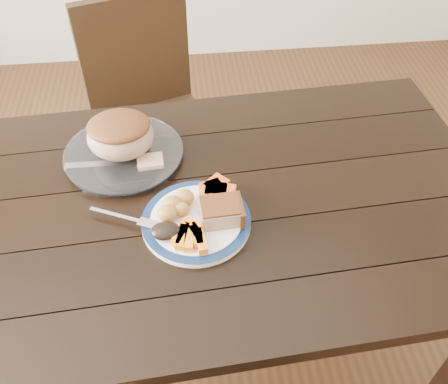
{
  "coord_description": "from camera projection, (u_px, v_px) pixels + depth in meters",
  "views": [
    {
      "loc": [
        -0.01,
        -0.88,
        1.7
      ],
      "look_at": [
        0.08,
        -0.02,
        0.8
      ],
      "focal_mm": 40.0,
      "sensor_mm": 36.0,
      "label": 1
    }
  ],
  "objects": [
    {
      "name": "fork",
      "position": [
        128.0,
        219.0,
        1.22
      ],
      "size": [
        0.17,
        0.09,
        0.0
      ],
      "rotation": [
        0.0,
        0.0,
        -0.43
      ],
      "color": "silver",
      "rests_on": "dinner_plate"
    },
    {
      "name": "carrot_batons",
      "position": [
        191.0,
        236.0,
        1.17
      ],
      "size": [
        0.09,
        0.11,
        0.02
      ],
      "color": "orange",
      "rests_on": "dinner_plate"
    },
    {
      "name": "serving_platter",
      "position": [
        124.0,
        155.0,
        1.4
      ],
      "size": [
        0.32,
        0.32,
        0.02
      ],
      "primitive_type": "cylinder",
      "color": "white",
      "rests_on": "dining_table"
    },
    {
      "name": "pork_slice",
      "position": [
        221.0,
        212.0,
        1.21
      ],
      "size": [
        0.1,
        0.08,
        0.04
      ],
      "primitive_type": "cube",
      "rotation": [
        0.0,
        0.0,
        0.06
      ],
      "color": "tan",
      "rests_on": "dinner_plate"
    },
    {
      "name": "roasted_potatoes",
      "position": [
        176.0,
        206.0,
        1.23
      ],
      "size": [
        0.09,
        0.09,
        0.04
      ],
      "color": "gold",
      "rests_on": "dinner_plate"
    },
    {
      "name": "plate_rim",
      "position": [
        196.0,
        219.0,
        1.23
      ],
      "size": [
        0.27,
        0.27,
        0.02
      ],
      "primitive_type": "torus",
      "color": "#0E2147",
      "rests_on": "dinner_plate"
    },
    {
      "name": "pumpkin_wedges",
      "position": [
        217.0,
        192.0,
        1.26
      ],
      "size": [
        0.1,
        0.09,
        0.04
      ],
      "color": "#F85C1B",
      "rests_on": "dinner_plate"
    },
    {
      "name": "roast_joint",
      "position": [
        121.0,
        137.0,
        1.36
      ],
      "size": [
        0.18,
        0.16,
        0.12
      ],
      "primitive_type": "ellipsoid",
      "color": "tan",
      "rests_on": "serving_platter"
    },
    {
      "name": "carving_knife",
      "position": [
        145.0,
        163.0,
        1.39
      ],
      "size": [
        0.32,
        0.03,
        0.01
      ],
      "rotation": [
        0.0,
        0.0,
        -0.02
      ],
      "color": "silver",
      "rests_on": "dining_table"
    },
    {
      "name": "ground",
      "position": [
        202.0,
        341.0,
        1.83
      ],
      "size": [
        4.0,
        4.0,
        0.0
      ],
      "primitive_type": "plane",
      "color": "#472B16",
      "rests_on": "ground"
    },
    {
      "name": "cut_slice",
      "position": [
        150.0,
        162.0,
        1.36
      ],
      "size": [
        0.07,
        0.06,
        0.02
      ],
      "primitive_type": "cube",
      "rotation": [
        0.0,
        0.0,
        0.07
      ],
      "color": "tan",
      "rests_on": "serving_platter"
    },
    {
      "name": "chair_far",
      "position": [
        150.0,
        108.0,
        1.95
      ],
      "size": [
        0.54,
        0.54,
        0.93
      ],
      "rotation": [
        0.0,
        0.0,
        3.47
      ],
      "color": "black",
      "rests_on": "ground"
    },
    {
      "name": "dining_table",
      "position": [
        194.0,
        225.0,
        1.36
      ],
      "size": [
        1.65,
        0.99,
        0.75
      ],
      "rotation": [
        0.0,
        0.0,
        0.06
      ],
      "color": "black",
      "rests_on": "ground"
    },
    {
      "name": "dark_mushroom",
      "position": [
        165.0,
        231.0,
        1.18
      ],
      "size": [
        0.07,
        0.05,
        0.03
      ],
      "primitive_type": "ellipsoid",
      "color": "black",
      "rests_on": "dinner_plate"
    },
    {
      "name": "dinner_plate",
      "position": [
        196.0,
        222.0,
        1.23
      ],
      "size": [
        0.27,
        0.27,
        0.02
      ],
      "primitive_type": "cylinder",
      "color": "white",
      "rests_on": "dining_table"
    }
  ]
}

